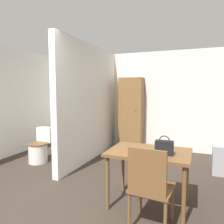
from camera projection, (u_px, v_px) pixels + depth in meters
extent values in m
cube|color=white|center=(132.00, 101.00, 5.88)|extent=(5.71, 0.12, 2.50)
cube|color=white|center=(6.00, 102.00, 4.97)|extent=(0.12, 4.77, 2.50)
cube|color=white|center=(90.00, 103.00, 4.80)|extent=(0.12, 2.65, 2.50)
cube|color=brown|center=(149.00, 152.00, 2.84)|extent=(1.05, 0.72, 0.04)
cylinder|color=brown|center=(108.00, 183.00, 2.77)|extent=(0.05, 0.05, 0.69)
cylinder|color=brown|center=(184.00, 196.00, 2.43)|extent=(0.05, 0.05, 0.69)
cylinder|color=brown|center=(123.00, 167.00, 3.33)|extent=(0.05, 0.05, 0.69)
cylinder|color=brown|center=(187.00, 176.00, 2.99)|extent=(0.05, 0.05, 0.69)
cube|color=brown|center=(152.00, 188.00, 2.43)|extent=(0.48, 0.48, 0.04)
cube|color=brown|center=(147.00, 172.00, 2.21)|extent=(0.40, 0.06, 0.47)
cylinder|color=brown|center=(141.00, 196.00, 2.71)|extent=(0.04, 0.04, 0.42)
cylinder|color=brown|center=(173.00, 203.00, 2.54)|extent=(0.04, 0.04, 0.42)
cylinder|color=brown|center=(129.00, 212.00, 2.36)|extent=(0.04, 0.04, 0.42)
cylinder|color=brown|center=(165.00, 221.00, 2.19)|extent=(0.04, 0.04, 0.42)
cylinder|color=white|center=(38.00, 153.00, 4.61)|extent=(0.39, 0.39, 0.39)
cylinder|color=brown|center=(38.00, 144.00, 4.59)|extent=(0.41, 0.41, 0.02)
cube|color=white|center=(46.00, 135.00, 4.82)|extent=(0.36, 0.18, 0.32)
cube|color=black|center=(164.00, 148.00, 2.67)|extent=(0.22, 0.10, 0.17)
torus|color=black|center=(164.00, 141.00, 2.66)|extent=(0.13, 0.01, 0.13)
cube|color=brown|center=(131.00, 114.00, 5.66)|extent=(0.60, 0.34, 1.85)
sphere|color=black|center=(136.00, 111.00, 5.42)|extent=(0.02, 0.02, 0.02)
cube|color=#9E9EA3|center=(221.00, 161.00, 3.91)|extent=(0.28, 0.22, 0.53)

